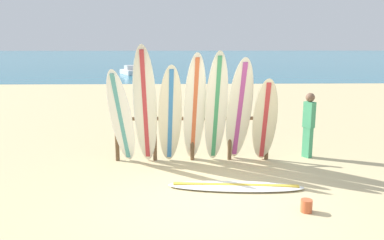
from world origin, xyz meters
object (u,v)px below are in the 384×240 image
object	(u,v)px
surfboard_leaning_far_left	(121,118)
sand_bucket	(306,206)
surfboard_leaning_far_right	(265,121)
small_boat_offshore	(130,71)
surfboard_leaning_center_left	(170,115)
surfboard_leaning_center_right	(216,109)
surfboard_leaning_center	(195,109)
beachgoer_standing	(309,122)
surfboard_lying_on_sand	(236,186)
surfboard_rack	(192,130)
surfboard_leaning_right	(239,111)
surfboard_leaning_left	(145,106)

from	to	relation	value
surfboard_leaning_far_left	sand_bucket	bearing A→B (deg)	-36.19
surfboard_leaning_far_right	small_boat_offshore	size ratio (longest dim) A/B	0.76
surfboard_leaning_center_left	surfboard_leaning_center_right	world-z (taller)	surfboard_leaning_center_right
surfboard_leaning_center_left	surfboard_leaning_center	distance (m)	0.54
beachgoer_standing	small_boat_offshore	distance (m)	23.81
surfboard_leaning_center_right	beachgoer_standing	bearing A→B (deg)	12.77
surfboard_leaning_far_left	surfboard_lying_on_sand	bearing A→B (deg)	-30.70
surfboard_leaning_center_left	surfboard_leaning_center_right	distance (m)	1.00
surfboard_leaning_far_left	surfboard_leaning_far_right	size ratio (longest dim) A/B	1.10
surfboard_rack	sand_bucket	size ratio (longest dim) A/B	17.10
surfboard_leaning_right	small_boat_offshore	xyz separation A→B (m)	(-5.37, 23.15, -0.93)
surfboard_rack	beachgoer_standing	world-z (taller)	beachgoer_standing
surfboard_leaning_center_left	surfboard_leaning_far_right	xyz separation A→B (m)	(2.03, -0.10, -0.13)
surfboard_rack	sand_bucket	bearing A→B (deg)	-58.00
surfboard_leaning_center_left	surfboard_leaning_center_right	size ratio (longest dim) A/B	0.89
surfboard_leaning_far_left	surfboard_leaning_center	distance (m)	1.58
surfboard_leaning_left	surfboard_leaning_center_right	size ratio (longest dim) A/B	1.05
surfboard_leaning_left	small_boat_offshore	size ratio (longest dim) A/B	1.02
surfboard_leaning_left	beachgoer_standing	size ratio (longest dim) A/B	1.73
surfboard_leaning_far_left	surfboard_leaning_center_left	distance (m)	1.04
surfboard_leaning_left	surfboard_rack	bearing A→B (deg)	16.87
surfboard_leaning_far_right	beachgoer_standing	xyz separation A→B (m)	(1.14, 0.55, -0.14)
surfboard_leaning_center_right	small_boat_offshore	bearing A→B (deg)	101.81
surfboard_leaning_far_right	surfboard_lying_on_sand	world-z (taller)	surfboard_leaning_far_right
beachgoer_standing	surfboard_leaning_left	bearing A→B (deg)	-173.09
small_boat_offshore	surfboard_leaning_center	bearing A→B (deg)	-79.25
surfboard_leaning_center_left	beachgoer_standing	size ratio (longest dim) A/B	1.46
surfboard_leaning_center	surfboard_leaning_center_right	distance (m)	0.47
surfboard_leaning_center_right	sand_bucket	bearing A→B (deg)	-62.92
surfboard_leaning_center_right	surfboard_lying_on_sand	distance (m)	1.86
surfboard_leaning_far_right	surfboard_leaning_left	bearing A→B (deg)	177.71
surfboard_rack	small_boat_offshore	distance (m)	23.29
surfboard_leaning_far_left	surfboard_leaning_right	xyz separation A→B (m)	(2.53, 0.11, 0.11)
sand_bucket	surfboard_leaning_far_right	bearing A→B (deg)	94.67
surfboard_rack	surfboard_leaning_right	bearing A→B (deg)	-15.51
surfboard_leaning_right	surfboard_lying_on_sand	distance (m)	1.88
surfboard_leaning_center_left	beachgoer_standing	bearing A→B (deg)	8.12
surfboard_leaning_center_left	surfboard_leaning_left	bearing A→B (deg)	179.68
surfboard_lying_on_sand	small_boat_offshore	distance (m)	25.14
surfboard_leaning_far_left	surfboard_lying_on_sand	size ratio (longest dim) A/B	0.84
surfboard_leaning_left	surfboard_leaning_far_right	bearing A→B (deg)	-2.29
surfboard_leaning_center_right	sand_bucket	world-z (taller)	surfboard_leaning_center_right
surfboard_leaning_center_left	small_boat_offshore	xyz separation A→B (m)	(-3.87, 23.19, -0.85)
small_boat_offshore	sand_bucket	bearing A→B (deg)	-76.63
surfboard_leaning_far_left	sand_bucket	distance (m)	4.16
surfboard_rack	surfboard_leaning_left	world-z (taller)	surfboard_leaning_left
surfboard_leaning_far_left	small_boat_offshore	xyz separation A→B (m)	(-2.83, 23.27, -0.82)
surfboard_leaning_left	beachgoer_standing	world-z (taller)	surfboard_leaning_left
surfboard_rack	surfboard_leaning_left	xyz separation A→B (m)	(-1.02, -0.31, 0.62)
surfboard_lying_on_sand	beachgoer_standing	bearing A→B (deg)	44.28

